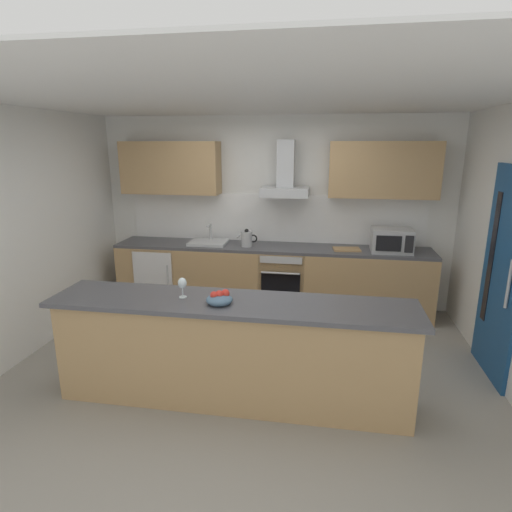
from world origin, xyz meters
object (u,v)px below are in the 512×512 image
object	(u,v)px
range_hood	(285,179)
wine_glass	(182,284)
sink	(209,242)
kettle	(247,239)
microwave	(392,240)
oven	(283,279)
fruit_bowl	(219,299)
refrigerator	(161,275)
chopping_board	(347,249)

from	to	relation	value
range_hood	wine_glass	size ratio (longest dim) A/B	4.05
sink	kettle	bearing A→B (deg)	-4.72
kettle	microwave	bearing A→B (deg)	0.18
oven	range_hood	world-z (taller)	range_hood
kettle	wine_glass	bearing A→B (deg)	-94.36
wine_glass	sink	bearing A→B (deg)	100.03
microwave	kettle	size ratio (longest dim) A/B	1.73
microwave	sink	world-z (taller)	microwave
microwave	fruit_bowl	xyz separation A→B (m)	(-1.67, -2.21, -0.07)
oven	refrigerator	world-z (taller)	oven
oven	refrigerator	size ratio (longest dim) A/B	0.94
oven	refrigerator	distance (m)	1.74
chopping_board	sink	bearing A→B (deg)	178.93
microwave	chopping_board	size ratio (longest dim) A/B	1.47
refrigerator	wine_glass	distance (m)	2.49
kettle	wine_glass	xyz separation A→B (m)	(-0.16, -2.11, 0.06)
refrigerator	sink	bearing A→B (deg)	1.11
oven	fruit_bowl	world-z (taller)	fruit_bowl
oven	fruit_bowl	bearing A→B (deg)	-97.57
microwave	fruit_bowl	bearing A→B (deg)	-127.07
refrigerator	range_hood	distance (m)	2.21
kettle	range_hood	xyz separation A→B (m)	(0.49, 0.16, 0.78)
range_hood	kettle	bearing A→B (deg)	-161.50
microwave	range_hood	bearing A→B (deg)	173.45
oven	microwave	xyz separation A→B (m)	(1.37, -0.03, 0.59)
refrigerator	microwave	xyz separation A→B (m)	(3.11, -0.03, 0.62)
refrigerator	fruit_bowl	size ratio (longest dim) A/B	3.86
kettle	fruit_bowl	world-z (taller)	kettle
microwave	sink	distance (m)	2.40
chopping_board	refrigerator	bearing A→B (deg)	179.53
refrigerator	chopping_board	bearing A→B (deg)	-0.47
microwave	kettle	xyz separation A→B (m)	(-1.86, -0.01, -0.04)
oven	range_hood	size ratio (longest dim) A/B	1.11
refrigerator	wine_glass	world-z (taller)	wine_glass
microwave	sink	xyz separation A→B (m)	(-2.40, 0.04, -0.12)
sink	wine_glass	size ratio (longest dim) A/B	2.81
refrigerator	sink	xyz separation A→B (m)	(0.71, 0.01, 0.50)
wine_glass	fruit_bowl	xyz separation A→B (m)	(0.35, -0.09, -0.08)
refrigerator	kettle	size ratio (longest dim) A/B	2.94
refrigerator	range_hood	bearing A→B (deg)	4.35
kettle	chopping_board	bearing A→B (deg)	0.44
refrigerator	fruit_bowl	xyz separation A→B (m)	(1.44, -2.23, 0.56)
range_hood	wine_glass	xyz separation A→B (m)	(-0.65, -2.27, -0.72)
microwave	wine_glass	size ratio (longest dim) A/B	2.81
refrigerator	sink	size ratio (longest dim) A/B	1.70
sink	wine_glass	distance (m)	2.19
oven	fruit_bowl	distance (m)	2.32
wine_glass	kettle	bearing A→B (deg)	85.64
refrigerator	chopping_board	size ratio (longest dim) A/B	2.50
kettle	wine_glass	size ratio (longest dim) A/B	1.62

